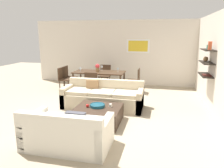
# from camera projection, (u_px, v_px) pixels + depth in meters

# --- Properties ---
(ground_plane) EXTENTS (18.00, 18.00, 0.00)m
(ground_plane) POSITION_uv_depth(u_px,v_px,m) (100.00, 111.00, 6.05)
(ground_plane) COLOR tan
(back_wall_unit) EXTENTS (8.40, 0.09, 2.70)m
(back_wall_unit) POSITION_uv_depth(u_px,v_px,m) (130.00, 53.00, 9.03)
(back_wall_unit) COLOR silver
(back_wall_unit) RESTS_ON ground
(right_wall_shelf_unit) EXTENTS (0.34, 8.20, 2.70)m
(right_wall_shelf_unit) POSITION_uv_depth(u_px,v_px,m) (215.00, 64.00, 5.65)
(right_wall_shelf_unit) COLOR silver
(right_wall_shelf_unit) RESTS_ON ground
(sofa_beige) EXTENTS (2.33, 0.90, 0.78)m
(sofa_beige) POSITION_uv_depth(u_px,v_px,m) (103.00, 98.00, 6.30)
(sofa_beige) COLOR beige
(sofa_beige) RESTS_ON ground
(loveseat_white) EXTENTS (1.61, 0.90, 0.78)m
(loveseat_white) POSITION_uv_depth(u_px,v_px,m) (68.00, 133.00, 4.04)
(loveseat_white) COLOR silver
(loveseat_white) RESTS_ON ground
(coffee_table) EXTENTS (1.09, 1.00, 0.38)m
(coffee_table) POSITION_uv_depth(u_px,v_px,m) (98.00, 115.00, 5.22)
(coffee_table) COLOR #38281E
(coffee_table) RESTS_ON ground
(decorative_bowl) EXTENTS (0.37, 0.37, 0.07)m
(decorative_bowl) POSITION_uv_depth(u_px,v_px,m) (97.00, 105.00, 5.22)
(decorative_bowl) COLOR navy
(decorative_bowl) RESTS_ON coffee_table
(candle_jar) EXTENTS (0.08, 0.08, 0.07)m
(candle_jar) POSITION_uv_depth(u_px,v_px,m) (110.00, 105.00, 5.22)
(candle_jar) COLOR silver
(candle_jar) RESTS_ON coffee_table
(apple_on_coffee_table) EXTENTS (0.08, 0.08, 0.08)m
(apple_on_coffee_table) POSITION_uv_depth(u_px,v_px,m) (88.00, 106.00, 5.19)
(apple_on_coffee_table) COLOR red
(apple_on_coffee_table) RESTS_ON coffee_table
(dining_table) EXTENTS (1.90, 0.89, 0.75)m
(dining_table) POSITION_uv_depth(u_px,v_px,m) (99.00, 73.00, 8.02)
(dining_table) COLOR #422D1E
(dining_table) RESTS_ON ground
(dining_chair_head) EXTENTS (0.44, 0.44, 0.88)m
(dining_chair_head) POSITION_uv_depth(u_px,v_px,m) (105.00, 74.00, 8.87)
(dining_chair_head) COLOR #422D1E
(dining_chair_head) RESTS_ON ground
(dining_chair_foot) EXTENTS (0.44, 0.44, 0.88)m
(dining_chair_foot) POSITION_uv_depth(u_px,v_px,m) (92.00, 83.00, 7.25)
(dining_chair_foot) COLOR #422D1E
(dining_chair_foot) RESTS_ON ground
(dining_chair_left_near) EXTENTS (0.44, 0.44, 0.88)m
(dining_chair_left_near) POSITION_uv_depth(u_px,v_px,m) (64.00, 77.00, 8.17)
(dining_chair_left_near) COLOR #422D1E
(dining_chair_left_near) RESTS_ON ground
(dining_chair_right_far) EXTENTS (0.44, 0.44, 0.88)m
(dining_chair_right_far) POSITION_uv_depth(u_px,v_px,m) (136.00, 79.00, 7.95)
(dining_chair_right_far) COLOR #422D1E
(dining_chair_right_far) RESTS_ON ground
(dining_chair_left_far) EXTENTS (0.44, 0.44, 0.88)m
(dining_chair_left_far) POSITION_uv_depth(u_px,v_px,m) (68.00, 76.00, 8.55)
(dining_chair_left_far) COLOR #422D1E
(dining_chair_left_far) RESTS_ON ground
(wine_glass_right_far) EXTENTS (0.07, 0.07, 0.15)m
(wine_glass_right_far) POSITION_uv_depth(u_px,v_px,m) (118.00, 69.00, 7.93)
(wine_glass_right_far) COLOR silver
(wine_glass_right_far) RESTS_ON dining_table
(wine_glass_left_near) EXTENTS (0.07, 0.07, 0.15)m
(wine_glass_left_near) POSITION_uv_depth(u_px,v_px,m) (80.00, 69.00, 8.03)
(wine_glass_left_near) COLOR silver
(wine_glass_left_near) RESTS_ON dining_table
(wine_glass_head) EXTENTS (0.08, 0.08, 0.17)m
(wine_glass_head) POSITION_uv_depth(u_px,v_px,m) (102.00, 67.00, 8.34)
(wine_glass_head) COLOR silver
(wine_glass_head) RESTS_ON dining_table
(centerpiece_vase) EXTENTS (0.16, 0.16, 0.29)m
(centerpiece_vase) POSITION_uv_depth(u_px,v_px,m) (97.00, 68.00, 7.93)
(centerpiece_vase) COLOR olive
(centerpiece_vase) RESTS_ON dining_table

